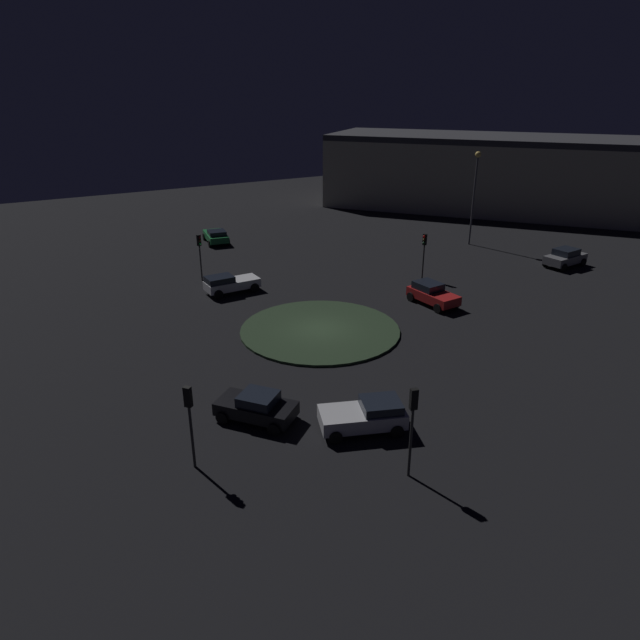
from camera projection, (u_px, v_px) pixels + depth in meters
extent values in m
plane|color=black|center=(320.00, 331.00, 37.30)|extent=(116.63, 116.63, 0.00)
cylinder|color=#263823|center=(320.00, 330.00, 37.27)|extent=(10.49, 10.49, 0.16)
cube|color=black|center=(256.00, 408.00, 27.23)|extent=(4.08, 3.77, 0.64)
cube|color=black|center=(258.00, 399.00, 26.96)|extent=(2.30, 2.28, 0.49)
cylinder|color=black|center=(222.00, 418.00, 27.04)|extent=(0.63, 0.57, 0.63)
cylinder|color=black|center=(240.00, 400.00, 28.57)|extent=(0.63, 0.57, 0.63)
cylinder|color=black|center=(274.00, 429.00, 26.13)|extent=(0.63, 0.57, 0.63)
cylinder|color=black|center=(290.00, 410.00, 27.65)|extent=(0.63, 0.57, 0.63)
cube|color=#1E7238|center=(216.00, 236.00, 57.70)|extent=(4.41, 2.51, 0.62)
cube|color=black|center=(217.00, 233.00, 56.93)|extent=(2.02, 1.92, 0.42)
cylinder|color=black|center=(204.00, 237.00, 58.80)|extent=(0.72, 0.32, 0.69)
cylinder|color=black|center=(222.00, 235.00, 59.42)|extent=(0.72, 0.32, 0.69)
cylinder|color=black|center=(210.00, 244.00, 56.21)|extent=(0.72, 0.32, 0.69)
cylinder|color=black|center=(228.00, 242.00, 56.84)|extent=(0.72, 0.32, 0.69)
cube|color=silver|center=(362.00, 417.00, 26.46)|extent=(3.11, 4.37, 0.71)
cube|color=black|center=(381.00, 405.00, 26.38)|extent=(2.15, 2.26, 0.44)
cylinder|color=black|center=(336.00, 438.00, 25.54)|extent=(0.42, 0.66, 0.62)
cylinder|color=black|center=(328.00, 416.00, 27.22)|extent=(0.42, 0.66, 0.62)
cylinder|color=black|center=(397.00, 432.00, 25.98)|extent=(0.42, 0.66, 0.62)
cylinder|color=black|center=(386.00, 410.00, 27.66)|extent=(0.42, 0.66, 0.62)
cube|color=white|center=(232.00, 284.00, 43.93)|extent=(1.79, 4.18, 0.65)
cube|color=black|center=(219.00, 279.00, 43.24)|extent=(1.55, 2.07, 0.45)
cylinder|color=black|center=(246.00, 282.00, 45.44)|extent=(0.23, 0.72, 0.71)
cylinder|color=black|center=(255.00, 288.00, 44.08)|extent=(0.23, 0.72, 0.71)
cylinder|color=black|center=(210.00, 288.00, 44.03)|extent=(0.23, 0.72, 0.71)
cylinder|color=black|center=(219.00, 295.00, 42.67)|extent=(0.23, 0.72, 0.71)
cube|color=red|center=(433.00, 296.00, 41.49)|extent=(4.03, 2.03, 0.67)
cube|color=black|center=(428.00, 286.00, 41.72)|extent=(2.02, 1.69, 0.53)
cylinder|color=black|center=(456.00, 303.00, 40.98)|extent=(0.70, 0.26, 0.69)
cylinder|color=black|center=(438.00, 308.00, 40.08)|extent=(0.70, 0.26, 0.69)
cylinder|color=black|center=(428.00, 292.00, 43.16)|extent=(0.70, 0.26, 0.69)
cylinder|color=black|center=(411.00, 297.00, 42.25)|extent=(0.70, 0.26, 0.69)
cube|color=slate|center=(565.00, 259.00, 50.16)|extent=(2.13, 4.11, 0.71)
cube|color=black|center=(566.00, 252.00, 49.93)|extent=(1.75, 2.11, 0.55)
cylinder|color=black|center=(565.00, 258.00, 51.74)|extent=(0.28, 0.73, 0.71)
cylinder|color=black|center=(583.00, 262.00, 50.36)|extent=(0.28, 0.73, 0.71)
cylinder|color=black|center=(546.00, 263.00, 50.24)|extent=(0.28, 0.73, 0.71)
cylinder|color=black|center=(564.00, 268.00, 48.86)|extent=(0.28, 0.73, 0.71)
cylinder|color=#2D2D2D|center=(192.00, 437.00, 23.53)|extent=(0.12, 0.12, 2.97)
cube|color=black|center=(188.00, 397.00, 22.78)|extent=(0.37, 0.36, 0.90)
sphere|color=red|center=(189.00, 389.00, 22.80)|extent=(0.20, 0.20, 0.20)
sphere|color=#4C380F|center=(190.00, 395.00, 22.90)|extent=(0.20, 0.20, 0.20)
sphere|color=#0F3819|center=(190.00, 401.00, 23.01)|extent=(0.20, 0.20, 0.20)
cylinder|color=#2D2D2D|center=(423.00, 262.00, 46.86)|extent=(0.12, 0.12, 2.86)
cube|color=black|center=(425.00, 239.00, 46.13)|extent=(0.36, 0.32, 0.90)
sphere|color=red|center=(424.00, 237.00, 45.93)|extent=(0.20, 0.20, 0.20)
sphere|color=#4C380F|center=(424.00, 240.00, 46.03)|extent=(0.20, 0.20, 0.20)
sphere|color=#0F3819|center=(424.00, 243.00, 46.13)|extent=(0.20, 0.20, 0.20)
cylinder|color=#2D2D2D|center=(201.00, 263.00, 46.28)|extent=(0.12, 0.12, 2.95)
cube|color=black|center=(199.00, 240.00, 45.54)|extent=(0.28, 0.34, 0.90)
sphere|color=#3F0C0C|center=(200.00, 237.00, 45.33)|extent=(0.20, 0.20, 0.20)
sphere|color=#4C380F|center=(200.00, 241.00, 45.44)|extent=(0.20, 0.20, 0.20)
sphere|color=#1EE53F|center=(200.00, 244.00, 45.54)|extent=(0.20, 0.20, 0.20)
cylinder|color=#2D2D2D|center=(411.00, 443.00, 22.94)|extent=(0.12, 0.12, 3.21)
cube|color=black|center=(414.00, 399.00, 22.14)|extent=(0.29, 0.35, 0.90)
sphere|color=red|center=(413.00, 391.00, 22.17)|extent=(0.20, 0.20, 0.20)
sphere|color=#4C380F|center=(412.00, 397.00, 22.27)|extent=(0.20, 0.20, 0.20)
sphere|color=#0F3819|center=(412.00, 403.00, 22.38)|extent=(0.20, 0.20, 0.20)
cylinder|color=#4C4C51|center=(473.00, 202.00, 55.72)|extent=(0.18, 0.18, 8.62)
sphere|color=#F9D166|center=(478.00, 154.00, 53.99)|extent=(0.58, 0.58, 0.58)
cube|color=#B7B299|center=(479.00, 175.00, 72.52)|extent=(37.80, 34.26, 8.38)
cube|color=#333338|center=(482.00, 138.00, 70.76)|extent=(37.80, 34.26, 0.70)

